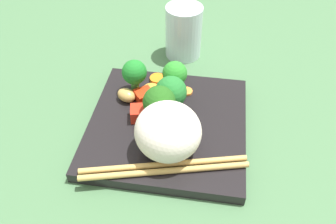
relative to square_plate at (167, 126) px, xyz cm
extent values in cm
cube|color=#457047|center=(0.00, 0.00, -1.93)|extent=(110.00, 110.00, 2.00)
cube|color=black|center=(0.00, 0.00, 0.00)|extent=(25.71, 25.71, 1.86)
ellipsoid|color=white|center=(-1.12, 5.87, 5.03)|extent=(13.38, 13.34, 8.21)
cylinder|color=#7BAE5A|center=(0.26, -7.33, 2.31)|extent=(2.09, 2.27, 2.93)
sphere|color=#2D8D2C|center=(0.17, -7.17, 5.31)|extent=(4.23, 4.23, 4.23)
cylinder|color=#65A950|center=(0.12, -3.40, 1.90)|extent=(1.97, 1.97, 1.95)
sphere|color=#24752E|center=(-0.05, -3.21, 4.58)|extent=(5.26, 5.26, 5.26)
cylinder|color=#6DA254|center=(1.50, -0.05, 2.19)|extent=(2.43, 2.09, 2.80)
sphere|color=#235D1A|center=(1.30, 0.15, 5.03)|extent=(5.19, 5.19, 5.19)
cylinder|color=#52A149|center=(6.88, -6.43, 2.22)|extent=(2.22, 2.20, 2.74)
sphere|color=#1E7A27|center=(6.85, -6.52, 5.15)|extent=(4.27, 4.27, 4.27)
cylinder|color=orange|center=(2.57, -2.65, 1.18)|extent=(3.70, 3.70, 0.49)
cylinder|color=orange|center=(2.35, -5.30, 1.19)|extent=(3.30, 3.30, 0.53)
cylinder|color=orange|center=(3.66, -10.20, 1.25)|extent=(3.75, 3.75, 0.64)
cylinder|color=orange|center=(4.14, -7.18, 1.18)|extent=(4.23, 4.23, 0.51)
cylinder|color=orange|center=(-2.05, -7.76, 1.13)|extent=(3.04, 3.04, 0.41)
cylinder|color=orange|center=(1.82, -9.05, 1.23)|extent=(4.22, 4.22, 0.60)
cube|color=red|center=(4.63, -0.01, 2.03)|extent=(3.38, 3.34, 2.20)
cube|color=red|center=(4.84, -4.43, 1.91)|extent=(3.94, 3.92, 1.96)
ellipsoid|color=tan|center=(7.82, -3.96, 2.03)|extent=(4.18, 3.76, 2.20)
cylinder|color=tan|center=(-1.37, 10.14, 1.37)|extent=(23.51, 7.41, 0.88)
cylinder|color=tan|center=(-1.05, 9.01, 1.37)|extent=(23.51, 7.41, 0.88)
cylinder|color=silver|center=(0.60, -22.05, 4.35)|extent=(7.27, 7.27, 10.56)
camera|label=1|loc=(-7.07, 39.79, 42.21)|focal=38.02mm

